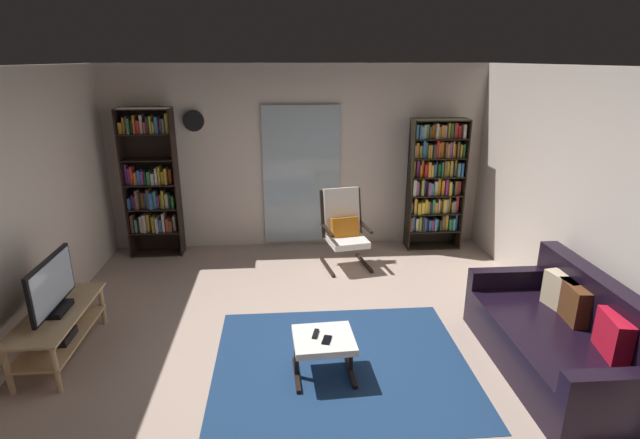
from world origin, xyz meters
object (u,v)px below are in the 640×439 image
Objects in this scene: wall_clock at (194,121)px; television at (52,288)px; leather_sofa at (563,340)px; cell_phone at (327,340)px; bookshelf_near_tv at (151,183)px; tv_stand at (59,327)px; tv_remote at (316,334)px; ottoman at (324,344)px; bookshelf_near_sofa at (435,181)px; lounge_armchair at (344,226)px.

television is at bearing -108.43° from wall_clock.
leather_sofa is (4.52, -0.59, -0.39)m from television.
television is at bearing -176.36° from cell_phone.
tv_stand is at bearing -96.56° from bookshelf_near_tv.
tv_stand is 2.39m from tv_remote.
television is at bearing 82.06° from tv_stand.
ottoman is at bearing 126.18° from cell_phone.
bookshelf_near_sofa is 1.54m from lounge_armchair.
cell_phone is at bearing -55.09° from bookshelf_near_tv.
bookshelf_near_sofa is 3.56m from ottoman.
lounge_armchair is 3.53× the size of wall_clock.
bookshelf_near_tv is 2.72m from lounge_armchair.
lounge_armchair is (2.90, 1.95, 0.23)m from tv_stand.
leather_sofa is at bearing -57.17° from lounge_armchair.
cell_phone is at bearing 179.19° from leather_sofa.
tv_stand is at bearing -149.72° from bookshelf_near_sofa.
bookshelf_near_tv is 14.23× the size of tv_remote.
leather_sofa reaches higher than tv_remote.
bookshelf_near_tv reaches higher than bookshelf_near_sofa.
leather_sofa is 5.13m from wall_clock.
tv_stand is 1.18× the size of lounge_armchair.
ottoman is 3.89× the size of cell_phone.
tv_remote is (-2.18, 0.13, 0.08)m from leather_sofa.
leather_sofa is 13.07× the size of tv_remote.
bookshelf_near_sofa is at bearing 30.28° from tv_stand.
wall_clock is at bearing 131.79° from cell_phone.
bookshelf_near_tv is at bearing 167.42° from lounge_armchair.
tv_remote is at bearing -55.36° from bookshelf_near_tv.
cell_phone is (-0.46, -2.50, -0.14)m from lounge_armchair.
tv_remote is at bearing -10.68° from tv_stand.
tv_remote reaches higher than cell_phone.
ottoman is at bearing -11.29° from tv_stand.
lounge_armchair is (2.61, -0.58, -0.50)m from bookshelf_near_tv.
bookshelf_near_tv is at bearing 143.74° from leather_sofa.
bookshelf_near_sofa is 3.59m from cell_phone.
lounge_armchair is 2.46m from tv_remote.
television is 2.56m from bookshelf_near_tv.
television reaches higher than leather_sofa.
tv_stand is at bearing -146.00° from lounge_armchair.
bookshelf_near_tv is at bearing 125.16° from ottoman.
leather_sofa is at bearing 10.62° from tv_remote.
leather_sofa is at bearing -42.18° from wall_clock.
television is 2.82× the size of wall_clock.
television is 5.68× the size of tv_remote.
bookshelf_near_tv is 2.00× the size of lounge_armchair.
television is 3.07m from wall_clock.
cell_phone is (2.15, -3.08, -0.64)m from bookshelf_near_tv.
leather_sofa is 2.18m from tv_remote.
bookshelf_near_tv is 5.30m from leather_sofa.
wall_clock is (-1.54, 3.26, 1.46)m from cell_phone.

